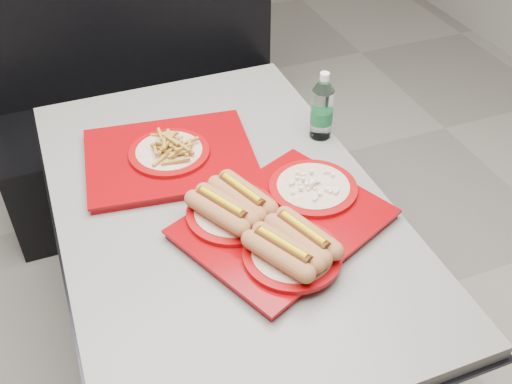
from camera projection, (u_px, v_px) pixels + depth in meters
name	position (u px, v px, depth m)	size (l,w,h in m)	color
ground	(229.00, 356.00, 2.18)	(6.00, 6.00, 0.00)	gray
diner_table	(223.00, 243.00, 1.81)	(0.92, 1.42, 0.75)	black
booth_bench	(147.00, 111.00, 2.70)	(1.30, 0.57, 1.35)	black
tray_near	(277.00, 220.00, 1.58)	(0.63, 0.57, 0.11)	#830308
tray_far	(169.00, 154.00, 1.82)	(0.55, 0.45, 0.10)	#830308
water_bottle	(322.00, 110.00, 1.88)	(0.07, 0.07, 0.23)	silver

